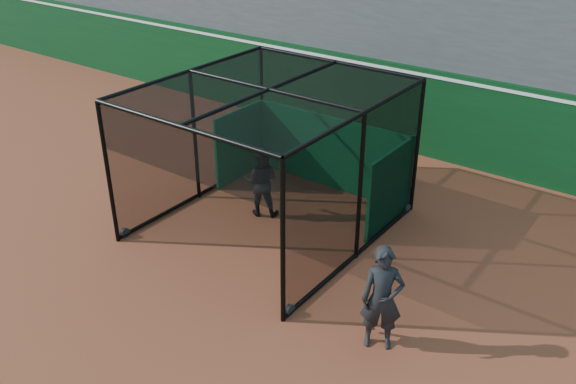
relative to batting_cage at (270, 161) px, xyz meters
The scene contains 5 objects.
ground 3.15m from the batting_cage, 77.37° to the right, with size 120.00×120.00×0.00m, color brown.
outfield_wall 5.90m from the batting_cage, 84.25° to the left, with size 50.00×0.50×2.50m.
batting_cage is the anchor object (origin of this frame).
batter 0.95m from the batting_cage, 151.26° to the left, with size 0.83×0.64×1.70m, color black.
on_deck_player 4.54m from the batting_cage, 27.94° to the right, with size 0.84×0.75×1.93m.
Camera 1 is at (6.95, -6.91, 7.19)m, focal length 38.00 mm.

